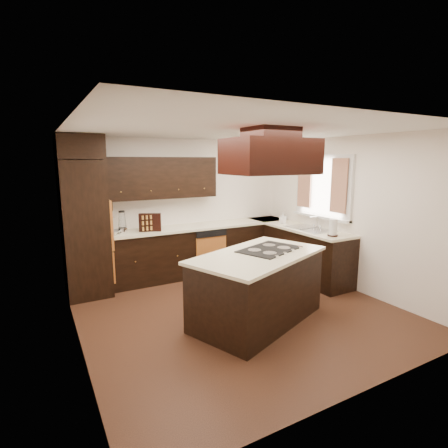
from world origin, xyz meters
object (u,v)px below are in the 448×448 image
(island, at_px, (257,289))
(range_hood, at_px, (270,156))
(spice_rack, at_px, (150,222))
(oven_column, at_px, (85,229))

(island, distance_m, range_hood, 1.73)
(spice_rack, bearing_deg, island, -45.62)
(oven_column, distance_m, range_hood, 3.13)
(oven_column, height_order, range_hood, range_hood)
(spice_rack, bearing_deg, range_hood, -46.12)
(oven_column, relative_size, spice_rack, 5.76)
(oven_column, xyz_separation_m, island, (1.84, -2.09, -0.62))
(range_hood, height_order, spice_rack, range_hood)
(island, bearing_deg, spice_rack, 89.18)
(island, xyz_separation_m, range_hood, (0.04, -0.16, 1.72))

